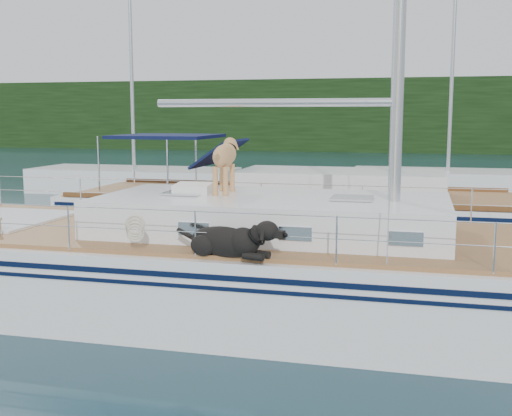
# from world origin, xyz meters

# --- Properties ---
(ground) EXTENTS (120.00, 120.00, 0.00)m
(ground) POSITION_xyz_m (0.00, 0.00, 0.00)
(ground) COLOR black
(ground) RESTS_ON ground
(tree_line) EXTENTS (90.00, 3.00, 6.00)m
(tree_line) POSITION_xyz_m (0.00, 45.00, 3.00)
(tree_line) COLOR black
(tree_line) RESTS_ON ground
(shore_bank) EXTENTS (92.00, 1.00, 1.20)m
(shore_bank) POSITION_xyz_m (0.00, 46.20, 0.60)
(shore_bank) COLOR #595147
(shore_bank) RESTS_ON ground
(main_sailboat) EXTENTS (12.00, 3.96, 14.01)m
(main_sailboat) POSITION_xyz_m (0.09, -0.00, 0.68)
(main_sailboat) COLOR white
(main_sailboat) RESTS_ON ground
(neighbor_sailboat) EXTENTS (11.00, 3.50, 13.30)m
(neighbor_sailboat) POSITION_xyz_m (0.05, 5.87, 0.63)
(neighbor_sailboat) COLOR white
(neighbor_sailboat) RESTS_ON ground
(bg_boat_west) EXTENTS (8.00, 3.00, 11.65)m
(bg_boat_west) POSITION_xyz_m (-8.00, 14.00, 0.45)
(bg_boat_west) COLOR white
(bg_boat_west) RESTS_ON ground
(bg_boat_center) EXTENTS (7.20, 3.00, 11.65)m
(bg_boat_center) POSITION_xyz_m (4.00, 16.00, 0.45)
(bg_boat_center) COLOR white
(bg_boat_center) RESTS_ON ground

